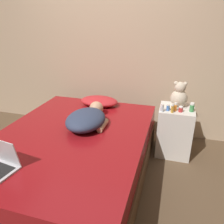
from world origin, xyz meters
TOP-DOWN VIEW (x-y plane):
  - ground_plane at (0.00, 0.00)m, footprint 12.00×12.00m
  - wall_back at (0.00, 1.33)m, footprint 8.00×0.06m
  - bed at (0.00, 0.00)m, footprint 1.56×2.09m
  - nightstand at (1.05, 0.81)m, footprint 0.42×0.42m
  - pillow at (0.02, 0.84)m, footprint 0.52×0.34m
  - person_lying at (0.10, 0.22)m, footprint 0.43×0.72m
  - laptop at (-0.28, -0.70)m, footprint 0.32×0.27m
  - teddy_bear at (1.06, 0.87)m, footprint 0.21×0.21m
  - bottle_red at (1.09, 0.70)m, footprint 0.05×0.05m
  - bottle_orange at (1.03, 0.70)m, footprint 0.03×0.03m
  - bottle_blue at (0.94, 0.69)m, footprint 0.04×0.04m
  - bottle_clear at (0.87, 0.64)m, footprint 0.04×0.04m
  - bottle_green at (1.21, 0.74)m, footprint 0.05×0.05m
  - bottle_amber at (0.99, 0.64)m, footprint 0.03×0.03m

SIDE VIEW (x-z plane):
  - ground_plane at x=0.00m, z-range 0.00..0.00m
  - bed at x=0.00m, z-range 0.00..0.54m
  - nightstand at x=1.05m, z-range 0.00..0.64m
  - laptop at x=-0.28m, z-range 0.48..0.72m
  - pillow at x=0.02m, z-range 0.55..0.67m
  - person_lying at x=0.10m, z-range 0.54..0.73m
  - bottle_red at x=1.09m, z-range 0.64..0.71m
  - bottle_blue at x=0.94m, z-range 0.64..0.72m
  - bottle_clear at x=0.87m, z-range 0.64..0.73m
  - bottle_orange at x=1.03m, z-range 0.64..0.74m
  - bottle_amber at x=0.99m, z-range 0.64..0.74m
  - bottle_green at x=1.21m, z-range 0.64..0.74m
  - teddy_bear at x=1.06m, z-range 0.62..0.94m
  - wall_back at x=0.00m, z-range 0.00..2.60m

